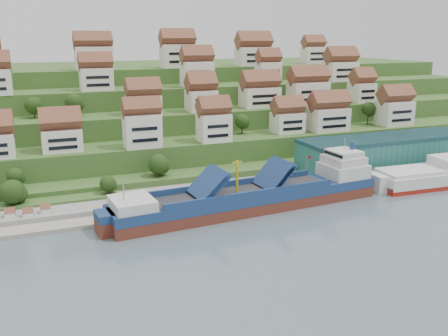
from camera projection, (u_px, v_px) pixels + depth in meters
name	position (u px, v px, depth m)	size (l,w,h in m)	color
ground	(266.00, 208.00, 130.85)	(300.00, 300.00, 0.00)	slate
quay	(303.00, 181.00, 151.13)	(180.00, 14.00, 2.20)	gray
pebble_beach	(29.00, 220.00, 120.96)	(45.00, 20.00, 1.00)	gray
hillside	(163.00, 112.00, 221.12)	(260.00, 128.00, 31.00)	#2D4C1E
hillside_village	(214.00, 89.00, 182.39)	(152.70, 64.58, 29.18)	silver
hillside_trees	(183.00, 117.00, 165.53)	(139.82, 62.30, 32.08)	#254216
warehouse	(386.00, 151.00, 162.67)	(60.00, 15.00, 10.00)	#25655D
flagpole	(307.00, 167.00, 144.46)	(1.28, 0.16, 8.00)	gray
beach_huts	(19.00, 217.00, 118.72)	(14.40, 3.70, 2.20)	white
cargo_ship	(257.00, 197.00, 129.79)	(73.81, 17.07, 16.16)	#5A271B
second_ship	(427.00, 177.00, 149.35)	(32.02, 13.10, 9.14)	maroon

